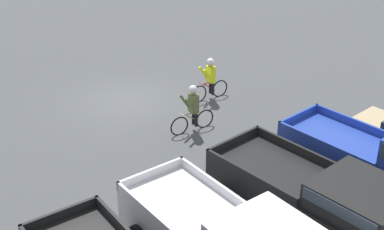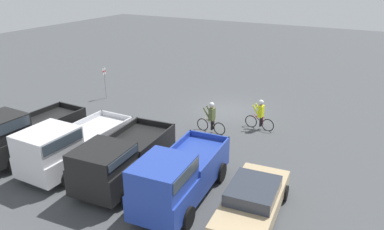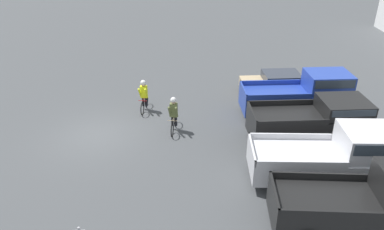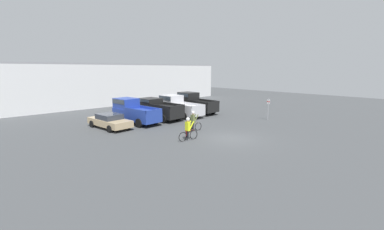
{
  "view_description": "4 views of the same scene",
  "coord_description": "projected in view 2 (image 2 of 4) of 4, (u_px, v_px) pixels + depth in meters",
  "views": [
    {
      "loc": [
        9.6,
        16.97,
        9.05
      ],
      "look_at": [
        0.14,
        4.53,
        1.2
      ],
      "focal_mm": 50.0,
      "sensor_mm": 36.0,
      "label": 1
    },
    {
      "loc": [
        -8.66,
        20.7,
        8.43
      ],
      "look_at": [
        0.14,
        4.53,
        1.2
      ],
      "focal_mm": 35.0,
      "sensor_mm": 36.0,
      "label": 2
    },
    {
      "loc": [
        15.39,
        4.85,
        9.03
      ],
      "look_at": [
        0.14,
        4.53,
        1.2
      ],
      "focal_mm": 35.0,
      "sensor_mm": 36.0,
      "label": 3
    },
    {
      "loc": [
        -15.19,
        -11.65,
        5.22
      ],
      "look_at": [
        0.14,
        4.53,
        1.2
      ],
      "focal_mm": 24.0,
      "sensor_mm": 36.0,
      "label": 4
    }
  ],
  "objects": [
    {
      "name": "cyclist_0",
      "position": [
        211.0,
        117.0,
        20.3
      ],
      "size": [
        1.79,
        0.49,
        1.78
      ],
      "color": "black",
      "rests_on": "ground_plane"
    },
    {
      "name": "pickup_truck_1",
      "position": [
        122.0,
        158.0,
        15.42
      ],
      "size": [
        2.62,
        5.32,
        2.13
      ],
      "color": "black",
      "rests_on": "ground_plane"
    },
    {
      "name": "cyclist_1",
      "position": [
        260.0,
        114.0,
        20.75
      ],
      "size": [
        1.74,
        0.48,
        1.76
      ],
      "color": "black",
      "rests_on": "ground_plane"
    },
    {
      "name": "sedan_0",
      "position": [
        253.0,
        200.0,
        13.46
      ],
      "size": [
        2.33,
        4.77,
        1.29
      ],
      "color": "tan",
      "rests_on": "ground_plane"
    },
    {
      "name": "ground_plane",
      "position": [
        228.0,
        110.0,
        23.86
      ],
      "size": [
        80.0,
        80.0,
        0.0
      ],
      "primitive_type": "plane",
      "color": "#424447"
    },
    {
      "name": "fire_lane_sign",
      "position": [
        105.0,
        79.0,
        25.59
      ],
      "size": [
        0.06,
        0.3,
        2.24
      ],
      "color": "#9E9EA3",
      "rests_on": "ground_plane"
    },
    {
      "name": "pickup_truck_2",
      "position": [
        69.0,
        145.0,
        16.56
      ],
      "size": [
        2.28,
        5.58,
        2.25
      ],
      "color": "silver",
      "rests_on": "ground_plane"
    },
    {
      "name": "pickup_truck_0",
      "position": [
        178.0,
        176.0,
        13.98
      ],
      "size": [
        2.46,
        5.57,
        2.33
      ],
      "color": "#233D9E",
      "rests_on": "ground_plane"
    },
    {
      "name": "pickup_truck_3",
      "position": [
        22.0,
        133.0,
        17.62
      ],
      "size": [
        2.27,
        5.42,
        2.38
      ],
      "color": "black",
      "rests_on": "ground_plane"
    }
  ]
}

